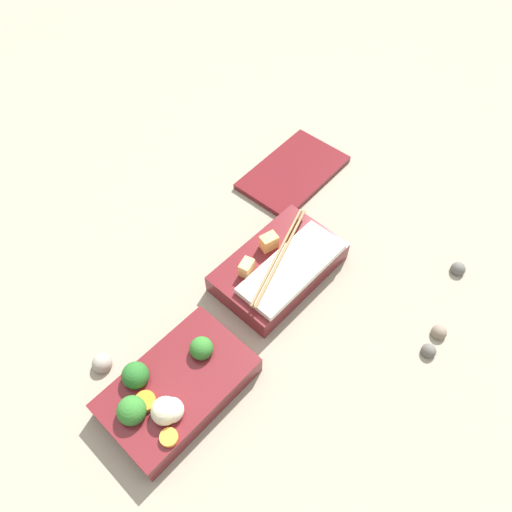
{
  "coord_description": "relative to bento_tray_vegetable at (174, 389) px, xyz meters",
  "views": [
    {
      "loc": [
        -0.26,
        -0.28,
        0.72
      ],
      "look_at": [
        0.1,
        0.05,
        0.04
      ],
      "focal_mm": 35.0,
      "sensor_mm": 36.0,
      "label": 1
    }
  ],
  "objects": [
    {
      "name": "bento_tray_rice",
      "position": [
        0.27,
        0.03,
        -0.0
      ],
      "size": [
        0.22,
        0.13,
        0.07
      ],
      "color": "maroon",
      "rests_on": "ground_plane"
    },
    {
      "name": "pebble_2",
      "position": [
        0.35,
        -0.23,
        -0.02
      ],
      "size": [
        0.02,
        0.02,
        0.02
      ],
      "primitive_type": "sphere",
      "color": "#7A6B5B",
      "rests_on": "ground_plane"
    },
    {
      "name": "bento_lid",
      "position": [
        0.47,
        0.17,
        -0.02
      ],
      "size": [
        0.22,
        0.14,
        0.01
      ],
      "primitive_type": "cube",
      "rotation": [
        0.0,
        0.0,
        0.04
      ],
      "color": "maroon",
      "rests_on": "ground_plane"
    },
    {
      "name": "ground_plane",
      "position": [
        0.15,
        0.02,
        -0.03
      ],
      "size": [
        3.0,
        3.0,
        0.0
      ],
      "primitive_type": "plane",
      "color": "gray"
    },
    {
      "name": "pebble_3",
      "position": [
        0.48,
        -0.19,
        -0.02
      ],
      "size": [
        0.03,
        0.03,
        0.03
      ],
      "primitive_type": "sphere",
      "color": "#595651",
      "rests_on": "ground_plane"
    },
    {
      "name": "pebble_1",
      "position": [
        0.32,
        -0.24,
        -0.02
      ],
      "size": [
        0.02,
        0.02,
        0.02
      ],
      "primitive_type": "sphere",
      "color": "#595651",
      "rests_on": "ground_plane"
    },
    {
      "name": "bento_tray_vegetable",
      "position": [
        0.0,
        0.0,
        0.0
      ],
      "size": [
        0.22,
        0.14,
        0.07
      ],
      "color": "maroon",
      "rests_on": "ground_plane"
    },
    {
      "name": "pebble_0",
      "position": [
        -0.05,
        0.12,
        -0.02
      ],
      "size": [
        0.03,
        0.03,
        0.03
      ],
      "primitive_type": "sphere",
      "color": "gray",
      "rests_on": "ground_plane"
    }
  ]
}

